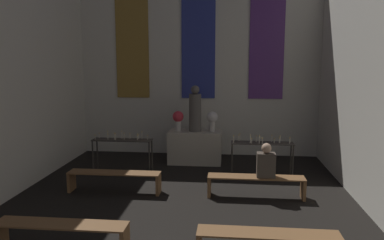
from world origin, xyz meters
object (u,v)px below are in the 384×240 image
candle_rack_left (122,144)px  person_seated (266,162)px  candle_rack_right (262,147)px  pew_back_right (256,182)px  altar (195,147)px  statue (195,110)px  pew_back_left (114,177)px  flower_vase_left (178,118)px  pew_second_left (61,231)px  flower_vase_right (212,119)px

candle_rack_left → person_seated: (3.31, -1.39, 0.02)m
candle_rack_right → pew_back_right: (-0.22, -1.39, -0.39)m
altar → statue: bearing=0.0°
altar → pew_back_left: (-1.45, -2.46, -0.11)m
flower_vase_left → pew_second_left: bearing=-101.4°
pew_back_left → flower_vase_right: bearing=52.2°
flower_vase_left → person_seated: size_ratio=0.78×
flower_vase_left → pew_second_left: flower_vase_left is taller
pew_back_right → person_seated: (0.19, -0.00, 0.41)m
person_seated → flower_vase_right: bearing=115.7°
candle_rack_left → pew_second_left: bearing=-86.7°
pew_back_left → person_seated: 3.12m
flower_vase_right → candle_rack_left: (-2.13, -1.07, -0.49)m
flower_vase_left → candle_rack_left: size_ratio=0.37×
statue → candle_rack_left: (-1.67, -1.07, -0.71)m
statue → flower_vase_right: bearing=0.0°
statue → person_seated: size_ratio=1.78×
pew_back_right → pew_second_left: bearing=-139.6°
statue → pew_back_left: bearing=-120.5°
person_seated → pew_back_right: bearing=180.0°
altar → flower_vase_left: (-0.45, 0.00, 0.77)m
altar → flower_vase_left: 0.89m
candle_rack_left → person_seated: 3.59m
flower_vase_right → pew_back_right: size_ratio=0.28×
pew_back_right → person_seated: 0.45m
candle_rack_left → candle_rack_right: 3.35m
flower_vase_right → candle_rack_left: flower_vase_right is taller
candle_rack_right → statue: bearing=147.4°
statue → candle_rack_right: bearing=-32.6°
statue → pew_back_right: (1.45, -2.46, -1.10)m
candle_rack_right → pew_second_left: bearing=-129.0°
candle_rack_right → flower_vase_left: bearing=153.3°
altar → statue: (0.00, 0.00, 0.98)m
pew_back_right → flower_vase_left: bearing=127.8°
flower_vase_right → pew_back_left: (-1.91, -2.46, -0.88)m
candle_rack_left → altar: bearing=32.5°
statue → pew_second_left: statue is taller
altar → flower_vase_right: 0.89m
pew_back_left → pew_back_right: (2.90, 0.00, 0.00)m
flower_vase_left → candle_rack_right: 2.43m
pew_back_right → candle_rack_right: bearing=80.9°
candle_rack_right → pew_back_left: (-3.12, -1.39, -0.39)m
altar → pew_second_left: size_ratio=0.73×
flower_vase_right → altar: bearing=180.0°
candle_rack_left → pew_second_left: (0.22, -3.87, -0.39)m
candle_rack_right → altar: bearing=147.4°
altar → candle_rack_left: 2.01m
statue → candle_rack_left: statue is taller
candle_rack_left → flower_vase_right: bearing=26.7°
flower_vase_left → pew_back_right: 3.23m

